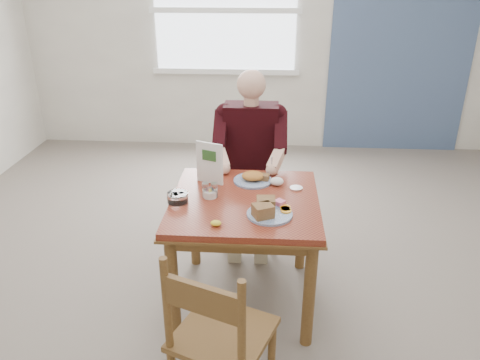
# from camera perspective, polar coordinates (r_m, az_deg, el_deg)

# --- Properties ---
(floor) EXTENTS (6.00, 6.00, 0.00)m
(floor) POSITION_cam_1_polar(r_m,az_deg,el_deg) (3.27, 0.53, -14.13)
(floor) COLOR #71635B
(floor) RESTS_ON ground
(wall_back) EXTENTS (5.50, 0.00, 5.50)m
(wall_back) POSITION_cam_1_polar(r_m,az_deg,el_deg) (5.59, 2.51, 17.93)
(wall_back) COLOR silver
(wall_back) RESTS_ON ground
(accent_panel) EXTENTS (1.60, 0.02, 2.80)m
(accent_panel) POSITION_cam_1_polar(r_m,az_deg,el_deg) (5.75, 19.39, 16.84)
(accent_panel) COLOR #42577C
(accent_panel) RESTS_ON ground
(lemon_wedge) EXTENTS (0.06, 0.05, 0.03)m
(lemon_wedge) POSITION_cam_1_polar(r_m,az_deg,el_deg) (2.57, -2.95, -5.28)
(lemon_wedge) COLOR yellow
(lemon_wedge) RESTS_ON table
(napkin) EXTENTS (0.10, 0.09, 0.06)m
(napkin) POSITION_cam_1_polar(r_m,az_deg,el_deg) (3.04, 4.51, -0.17)
(napkin) COLOR white
(napkin) RESTS_ON table
(metal_dish) EXTENTS (0.11, 0.11, 0.01)m
(metal_dish) POSITION_cam_1_polar(r_m,az_deg,el_deg) (3.01, 6.85, -0.99)
(metal_dish) COLOR silver
(metal_dish) RESTS_ON table
(window) EXTENTS (1.72, 0.04, 1.42)m
(window) POSITION_cam_1_polar(r_m,az_deg,el_deg) (5.56, -1.84, 19.98)
(window) COLOR white
(window) RESTS_ON wall_back
(table) EXTENTS (0.92, 0.92, 0.75)m
(table) POSITION_cam_1_polar(r_m,az_deg,el_deg) (2.91, 0.58, -4.28)
(table) COLOR brown
(table) RESTS_ON ground
(chair_far) EXTENTS (0.42, 0.42, 0.95)m
(chair_far) POSITION_cam_1_polar(r_m,az_deg,el_deg) (3.70, 1.30, -0.50)
(chair_far) COLOR brown
(chair_far) RESTS_ON ground
(chair_near) EXTENTS (0.54, 0.54, 0.95)m
(chair_near) POSITION_cam_1_polar(r_m,az_deg,el_deg) (2.29, -2.62, -18.71)
(chair_near) COLOR brown
(chair_near) RESTS_ON ground
(diner) EXTENTS (0.53, 0.56, 1.39)m
(diner) POSITION_cam_1_polar(r_m,az_deg,el_deg) (3.48, 1.28, 3.83)
(diner) COLOR tan
(diner) RESTS_ON chair_far
(near_plate) EXTENTS (0.33, 0.33, 0.09)m
(near_plate) POSITION_cam_1_polar(r_m,az_deg,el_deg) (2.67, 3.38, -3.66)
(near_plate) COLOR white
(near_plate) RESTS_ON table
(far_plate) EXTENTS (0.30, 0.30, 0.07)m
(far_plate) POSITION_cam_1_polar(r_m,az_deg,el_deg) (3.08, 1.68, 0.25)
(far_plate) COLOR white
(far_plate) RESTS_ON table
(caddy) EXTENTS (0.11, 0.11, 0.06)m
(caddy) POSITION_cam_1_polar(r_m,az_deg,el_deg) (2.88, -3.67, -1.69)
(caddy) COLOR white
(caddy) RESTS_ON table
(shakers) EXTENTS (0.10, 0.04, 0.09)m
(shakers) POSITION_cam_1_polar(r_m,az_deg,el_deg) (2.87, -3.69, -1.22)
(shakers) COLOR white
(shakers) RESTS_ON table
(creamer) EXTENTS (0.15, 0.15, 0.06)m
(creamer) POSITION_cam_1_polar(r_m,az_deg,el_deg) (2.84, -7.62, -2.11)
(creamer) COLOR white
(creamer) RESTS_ON table
(menu) EXTENTS (0.18, 0.08, 0.28)m
(menu) POSITION_cam_1_polar(r_m,az_deg,el_deg) (3.03, -3.73, 2.11)
(menu) COLOR white
(menu) RESTS_ON table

